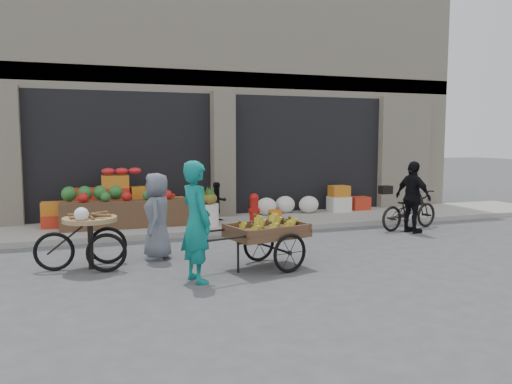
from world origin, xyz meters
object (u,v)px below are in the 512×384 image
object	(u,v)px
seated_person	(218,202)
vendor_woman	(196,222)
tricycle_cart	(90,234)
cyclist	(413,197)
orange_bucket	(275,216)
pineapple_bin	(207,215)
bicycle	(409,210)
vendor_grey	(157,216)
fire_hydrant	(254,207)
banana_cart	(265,229)

from	to	relation	value
seated_person	vendor_woman	size ratio (longest dim) A/B	0.53
tricycle_cart	cyclist	xyz separation A→B (m)	(6.79, 0.97, 0.23)
orange_bucket	tricycle_cart	distance (m)	4.86
pineapple_bin	orange_bucket	world-z (taller)	pineapple_bin
cyclist	vendor_woman	bearing A→B (deg)	100.19
pineapple_bin	orange_bucket	size ratio (longest dim) A/B	1.62
orange_bucket	bicycle	size ratio (longest dim) A/B	0.19
pineapple_bin	vendor_grey	bearing A→B (deg)	-121.85
seated_person	cyclist	xyz separation A→B (m)	(3.86, -2.27, 0.21)
vendor_woman	vendor_grey	bearing A→B (deg)	-2.19
vendor_woman	vendor_grey	distance (m)	1.64
fire_hydrant	cyclist	world-z (taller)	cyclist
seated_person	bicycle	size ratio (longest dim) A/B	0.54
vendor_woman	bicycle	bearing A→B (deg)	-79.07
fire_hydrant	tricycle_cart	bearing A→B (deg)	-144.56
pineapple_bin	vendor_woman	bearing A→B (deg)	-105.44
pineapple_bin	vendor_grey	world-z (taller)	vendor_grey
pineapple_bin	seated_person	size ratio (longest dim) A/B	0.56
cyclist	pineapple_bin	bearing A→B (deg)	56.24
vendor_grey	tricycle_cart	bearing A→B (deg)	-60.93
orange_bucket	banana_cart	size ratio (longest dim) A/B	0.14
tricycle_cart	vendor_grey	world-z (taller)	vendor_grey
banana_cart	tricycle_cart	world-z (taller)	tricycle_cart
banana_cart	bicycle	world-z (taller)	bicycle
tricycle_cart	bicycle	bearing A→B (deg)	15.56
tricycle_cart	vendor_grey	distance (m)	1.18
banana_cart	vendor_woman	bearing A→B (deg)	-175.84
pineapple_bin	cyclist	world-z (taller)	cyclist
vendor_woman	fire_hydrant	bearing A→B (deg)	-43.93
pineapple_bin	fire_hydrant	world-z (taller)	fire_hydrant
orange_bucket	vendor_woman	xyz separation A→B (m)	(-2.67, -3.79, 0.61)
orange_bucket	banana_cart	distance (m)	3.73
pineapple_bin	bicycle	world-z (taller)	bicycle
bicycle	fire_hydrant	bearing A→B (deg)	57.71
vendor_woman	cyclist	bearing A→B (deg)	-81.81
tricycle_cart	bicycle	xyz separation A→B (m)	(6.99, 1.37, -0.11)
orange_bucket	vendor_grey	distance (m)	3.76
banana_cart	seated_person	bearing A→B (deg)	71.94
vendor_woman	cyclist	xyz separation A→B (m)	(5.34, 2.22, -0.09)
seated_person	banana_cart	bearing A→B (deg)	-104.00
cyclist	seated_person	bearing A→B (deg)	47.20
bicycle	vendor_woman	bearing A→B (deg)	102.92
orange_bucket	vendor_woman	world-z (taller)	vendor_woman
orange_bucket	tricycle_cart	bearing A→B (deg)	-148.47
vendor_grey	cyclist	world-z (taller)	cyclist
pineapple_bin	banana_cart	xyz separation A→B (m)	(0.11, -3.50, 0.26)
seated_person	banana_cart	xyz separation A→B (m)	(-0.29, -4.10, 0.05)
vendor_grey	bicycle	distance (m)	5.98
fire_hydrant	tricycle_cart	size ratio (longest dim) A/B	0.49
banana_cart	pineapple_bin	bearing A→B (deg)	77.80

